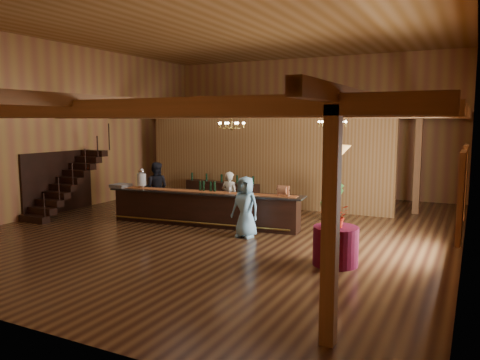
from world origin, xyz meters
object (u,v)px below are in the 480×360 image
at_px(beverage_dispenser, 142,179).
at_px(staff_second, 156,188).
at_px(backbar_shelf, 222,193).
at_px(bartender, 230,196).
at_px(round_table, 336,246).
at_px(pendant_lamp, 338,150).
at_px(raffle_drum, 283,190).
at_px(chandelier_right, 332,124).
at_px(tasting_bar, 204,208).
at_px(guest, 245,207).
at_px(floor_plant, 332,200).
at_px(chandelier_left, 232,125).

height_order(beverage_dispenser, staff_second, staff_second).
height_order(backbar_shelf, bartender, bartender).
distance_m(round_table, pendant_lamp, 2.00).
distance_m(raffle_drum, pendant_lamp, 3.27).
distance_m(chandelier_right, bartender, 3.67).
distance_m(tasting_bar, pendant_lamp, 5.18).
height_order(tasting_bar, backbar_shelf, tasting_bar).
xyz_separation_m(tasting_bar, backbar_shelf, (-1.16, 3.14, -0.09)).
height_order(beverage_dispenser, round_table, beverage_dispenser).
bearing_deg(bartender, guest, 134.53).
xyz_separation_m(backbar_shelf, guest, (2.84, -3.85, 0.38)).
xyz_separation_m(tasting_bar, raffle_drum, (2.34, 0.23, 0.65)).
height_order(staff_second, floor_plant, staff_second).
bearing_deg(staff_second, backbar_shelf, -137.83).
xyz_separation_m(raffle_drum, bartender, (-1.95, 0.62, -0.40)).
bearing_deg(pendant_lamp, raffle_drum, 132.95).
relative_size(chandelier_left, pendant_lamp, 0.89).
xyz_separation_m(chandelier_left, staff_second, (-2.69, -0.16, -2.03)).
bearing_deg(guest, backbar_shelf, 132.52).
bearing_deg(raffle_drum, chandelier_right, 56.10).
relative_size(chandelier_left, guest, 0.51).
bearing_deg(backbar_shelf, beverage_dispenser, -99.84).
relative_size(round_table, chandelier_left, 1.17).
bearing_deg(beverage_dispenser, backbar_shelf, 74.84).
distance_m(backbar_shelf, guest, 4.80).
bearing_deg(chandelier_right, staff_second, -171.58).
height_order(guest, floor_plant, guest).
xyz_separation_m(beverage_dispenser, chandelier_left, (2.48, 1.13, 1.61)).
distance_m(beverage_dispenser, chandelier_right, 5.85).
relative_size(round_table, pendant_lamp, 1.04).
distance_m(tasting_bar, backbar_shelf, 3.34).
distance_m(raffle_drum, round_table, 3.11).
distance_m(bartender, staff_second, 2.66).
bearing_deg(backbar_shelf, pendant_lamp, -37.29).
bearing_deg(chandelier_right, bartender, -165.46).
relative_size(round_table, staff_second, 0.56).
bearing_deg(bartender, staff_second, 6.58).
relative_size(tasting_bar, bartender, 3.94).
distance_m(beverage_dispenser, guest, 3.81).
bearing_deg(tasting_bar, guest, -29.80).
relative_size(chandelier_left, bartender, 0.54).
bearing_deg(beverage_dispenser, bartender, 23.17).
relative_size(staff_second, floor_plant, 1.31).
bearing_deg(round_table, chandelier_left, 143.81).
bearing_deg(staff_second, chandelier_left, 160.91).
distance_m(tasting_bar, round_table, 4.82).
distance_m(bartender, floor_plant, 3.07).
relative_size(chandelier_right, floor_plant, 0.63).
bearing_deg(chandelier_right, pendant_lamp, -72.27).
bearing_deg(guest, bartender, 135.68).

